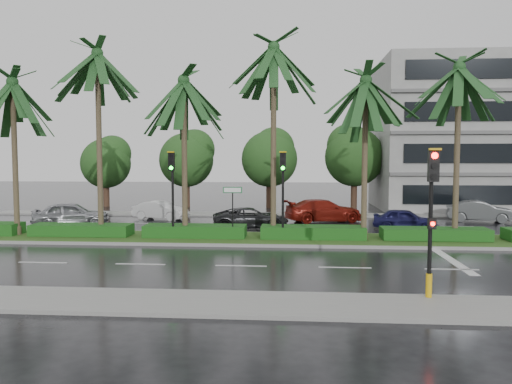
# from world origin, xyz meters

# --- Properties ---
(ground) EXTENTS (120.00, 120.00, 0.00)m
(ground) POSITION_xyz_m (0.00, 0.00, 0.00)
(ground) COLOR black
(ground) RESTS_ON ground
(near_sidewalk) EXTENTS (40.00, 2.40, 0.12)m
(near_sidewalk) POSITION_xyz_m (0.00, -10.20, 0.06)
(near_sidewalk) COLOR gray
(near_sidewalk) RESTS_ON ground
(far_sidewalk) EXTENTS (40.00, 2.00, 0.12)m
(far_sidewalk) POSITION_xyz_m (0.00, 12.00, 0.06)
(far_sidewalk) COLOR gray
(far_sidewalk) RESTS_ON ground
(median) EXTENTS (36.00, 4.00, 0.15)m
(median) POSITION_xyz_m (0.00, 1.00, 0.08)
(median) COLOR gray
(median) RESTS_ON ground
(hedge) EXTENTS (35.20, 1.40, 0.60)m
(hedge) POSITION_xyz_m (0.00, 1.00, 0.45)
(hedge) COLOR #194E16
(hedge) RESTS_ON median
(lane_markings) EXTENTS (34.00, 13.06, 0.01)m
(lane_markings) POSITION_xyz_m (3.04, -0.43, 0.01)
(lane_markings) COLOR silver
(lane_markings) RESTS_ON ground
(palm_row) EXTENTS (26.30, 4.20, 10.36)m
(palm_row) POSITION_xyz_m (-1.25, 1.02, 7.99)
(palm_row) COLOR #483A29
(palm_row) RESTS_ON median
(signal_near) EXTENTS (0.34, 0.45, 4.36)m
(signal_near) POSITION_xyz_m (6.00, -9.39, 2.50)
(signal_near) COLOR black
(signal_near) RESTS_ON near_sidewalk
(signal_median_left) EXTENTS (0.34, 0.42, 4.36)m
(signal_median_left) POSITION_xyz_m (-4.00, 0.30, 3.00)
(signal_median_left) COLOR black
(signal_median_left) RESTS_ON median
(signal_median_right) EXTENTS (0.34, 0.42, 4.36)m
(signal_median_right) POSITION_xyz_m (1.50, 0.30, 3.00)
(signal_median_right) COLOR black
(signal_median_right) RESTS_ON median
(street_sign) EXTENTS (0.95, 0.09, 2.60)m
(street_sign) POSITION_xyz_m (-1.00, 0.48, 2.12)
(street_sign) COLOR black
(street_sign) RESTS_ON median
(bg_trees) EXTENTS (32.90, 5.58, 8.05)m
(bg_trees) POSITION_xyz_m (2.68, 17.59, 4.56)
(bg_trees) COLOR #342217
(bg_trees) RESTS_ON ground
(building) EXTENTS (16.00, 10.00, 12.00)m
(building) POSITION_xyz_m (17.00, 18.00, 6.00)
(building) COLOR gray
(building) RESTS_ON ground
(car_silver) EXTENTS (3.11, 4.80, 1.52)m
(car_silver) POSITION_xyz_m (-11.50, 5.22, 0.76)
(car_silver) COLOR #999AA0
(car_silver) RESTS_ON ground
(car_white) EXTENTS (2.26, 3.98, 1.24)m
(car_white) POSITION_xyz_m (-7.00, 9.06, 0.62)
(car_white) COLOR silver
(car_white) RESTS_ON ground
(car_darkgrey) EXTENTS (2.83, 4.78, 1.25)m
(car_darkgrey) POSITION_xyz_m (-0.50, 5.19, 0.62)
(car_darkgrey) COLOR #232326
(car_darkgrey) RESTS_ON ground
(car_red) EXTENTS (3.49, 5.47, 1.47)m
(car_red) POSITION_xyz_m (4.00, 8.62, 0.74)
(car_red) COLOR maroon
(car_red) RESTS_ON ground
(car_blue) EXTENTS (2.23, 3.85, 1.23)m
(car_blue) POSITION_xyz_m (8.50, 5.37, 0.62)
(car_blue) COLOR #19194C
(car_blue) RESTS_ON ground
(car_grey) EXTENTS (2.30, 4.37, 1.37)m
(car_grey) POSITION_xyz_m (14.24, 9.45, 0.69)
(car_grey) COLOR #525456
(car_grey) RESTS_ON ground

